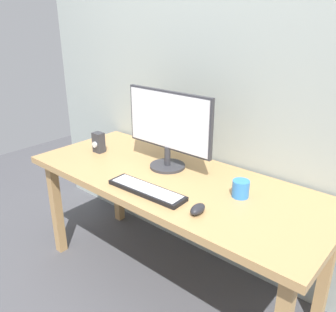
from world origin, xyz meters
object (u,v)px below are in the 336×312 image
at_px(desk, 173,189).
at_px(coffee_mug, 241,189).
at_px(mouse, 198,209).
at_px(audio_controller, 99,142).
at_px(keyboard_primary, 147,190).
at_px(monitor, 168,126).

height_order(desk, coffee_mug, coffee_mug).
bearing_deg(coffee_mug, mouse, -103.58).
bearing_deg(mouse, audio_controller, 162.67).
bearing_deg(coffee_mug, keyboard_primary, -144.95).
height_order(desk, keyboard_primary, keyboard_primary).
height_order(keyboard_primary, coffee_mug, coffee_mug).
distance_m(mouse, coffee_mug, 0.28).
bearing_deg(keyboard_primary, mouse, 0.47).
bearing_deg(audio_controller, mouse, -11.91).
xyz_separation_m(desk, monitor, (-0.12, 0.10, 0.33)).
bearing_deg(coffee_mug, desk, -173.18).
xyz_separation_m(monitor, mouse, (0.45, -0.32, -0.23)).
height_order(mouse, coffee_mug, coffee_mug).
relative_size(monitor, mouse, 6.15).
bearing_deg(desk, coffee_mug, 6.82).
bearing_deg(audio_controller, coffee_mug, 3.68).
bearing_deg(monitor, coffee_mug, -5.26).
relative_size(monitor, coffee_mug, 6.79).
height_order(keyboard_primary, audio_controller, audio_controller).
distance_m(desk, mouse, 0.42).
height_order(desk, monitor, monitor).
bearing_deg(desk, mouse, -33.29).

